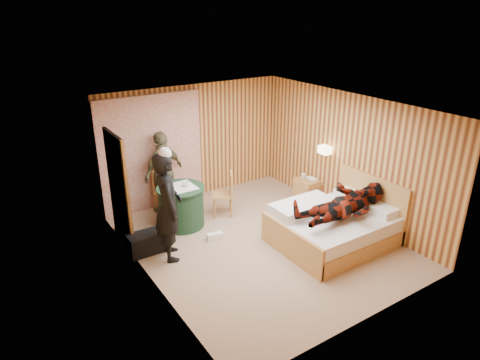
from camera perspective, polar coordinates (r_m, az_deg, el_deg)
floor at (r=7.92m, az=2.60°, el=-8.20°), size 4.20×5.00×0.01m
ceiling at (r=6.99m, az=2.95°, el=9.73°), size 4.20×5.00×0.01m
wall_back at (r=9.39m, az=-6.19°, el=5.03°), size 4.20×0.02×2.50m
wall_left at (r=6.47m, az=-12.58°, el=-3.63°), size 0.02×5.00×2.50m
wall_right at (r=8.69m, az=14.11°, el=3.04°), size 0.02×5.00×2.50m
curtain at (r=8.96m, az=-11.67°, el=3.50°), size 2.20×0.08×2.40m
doorway at (r=7.79m, az=-15.91°, el=-1.20°), size 0.06×0.90×2.05m
wall_lamp at (r=8.85m, az=11.25°, el=3.98°), size 0.26×0.24×0.16m
bed at (r=7.95m, az=12.33°, el=-6.02°), size 2.01×1.59×1.09m
nightstand at (r=9.47m, az=8.86°, el=-1.33°), size 0.39×0.53×0.51m
round_table at (r=8.36m, az=-7.81°, el=-3.47°), size 0.92×0.92×0.82m
chair_far at (r=8.91m, az=-9.94°, el=-1.02°), size 0.48×0.48×0.93m
chair_near at (r=8.67m, az=-1.83°, el=-1.45°), size 0.56×0.56×0.91m
duffel_bag at (r=7.69m, az=-12.32°, el=-8.16°), size 0.66×0.35×0.37m
sneaker_left at (r=7.96m, az=-3.40°, el=-7.51°), size 0.31×0.17×0.13m
sneaker_right at (r=8.48m, az=-6.42°, el=-5.65°), size 0.29×0.20×0.12m
woman_standing at (r=7.14m, az=-9.56°, el=-3.52°), size 0.63×0.79×1.89m
man_at_table at (r=8.84m, az=-10.14°, el=1.02°), size 1.09×0.78×1.72m
man_on_bed at (r=7.54m, az=14.09°, el=-2.21°), size 0.86×0.67×1.77m
book_lower at (r=9.34m, az=9.15°, el=0.01°), size 0.19×0.24×0.02m
book_upper at (r=9.33m, az=9.16°, el=0.12°), size 0.18×0.24×0.02m
cup_nightstand at (r=9.45m, az=8.44°, el=0.56°), size 0.11×0.11×0.09m
cup_table at (r=8.17m, az=-7.19°, el=-0.56°), size 0.12×0.12×0.10m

